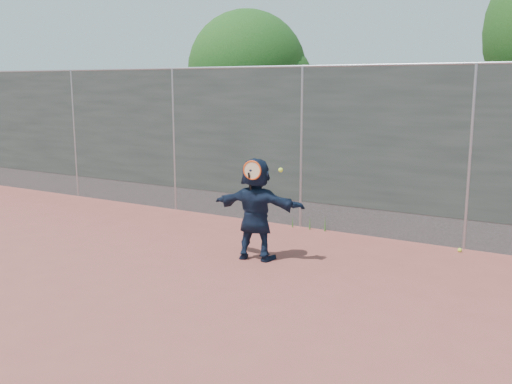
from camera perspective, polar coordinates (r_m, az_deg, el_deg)
The scene contains 7 objects.
ground at distance 8.10m, azimuth -6.53°, elevation -8.68°, with size 80.00×80.00×0.00m, color #9E4C42.
player at distance 8.75m, azimuth -0.00°, elevation -1.71°, with size 1.48×0.47×1.59m, color #142037.
ball_ground at distance 9.86m, azimuth 19.71°, elevation -5.48°, with size 0.07×0.07×0.07m, color #D6FA37.
fence at distance 10.70m, azimuth 4.59°, elevation 4.81°, with size 20.00×0.06×3.03m.
swing_action at distance 8.43m, azimuth -0.12°, elevation 2.08°, with size 0.62×0.16×0.51m.
tree_left at distance 14.68m, azimuth -0.28°, elevation 11.74°, with size 3.15×3.00×4.53m.
weed_clump at distance 10.72m, azimuth 5.63°, elevation -3.07°, with size 0.68×0.07×0.30m.
Camera 1 is at (4.61, -6.09, 2.68)m, focal length 40.00 mm.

